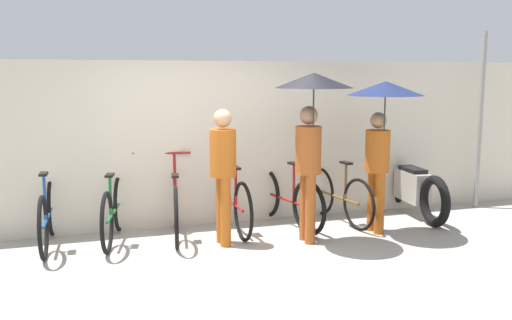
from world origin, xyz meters
The scene contains 13 objects.
ground_plane centered at (0.00, 0.00, 0.00)m, with size 30.00×30.00×0.00m, color #9E998E.
back_wall centered at (0.00, 1.96, 1.13)m, with size 13.07×0.12×2.26m.
parked_bicycle_0 centered at (-1.93, 1.49, 0.39)m, with size 0.44×1.76×1.06m.
parked_bicycle_1 centered at (-1.16, 1.48, 0.39)m, with size 0.53×1.70×1.06m.
parked_bicycle_2 centered at (-0.39, 1.42, 0.39)m, with size 0.46×1.72×1.04m.
parked_bicycle_3 centered at (0.39, 1.50, 0.40)m, with size 0.44×1.75×1.04m.
parked_bicycle_4 centered at (1.16, 1.52, 0.38)m, with size 0.55×1.80×0.99m.
parked_bicycle_5 centered at (1.93, 1.47, 0.38)m, with size 0.44×1.67×1.09m.
pedestrian_leading centered at (0.12, 0.93, 0.98)m, with size 0.32×0.32×1.67m.
pedestrian_center centered at (1.14, 0.64, 1.62)m, with size 0.94×0.94×2.10m.
pedestrian_trailing centered at (2.18, 0.75, 1.56)m, with size 0.97×0.97×1.99m.
motorcycle centered at (3.14, 1.49, 0.40)m, with size 0.58×2.02×0.92m.
awning_pole centered at (4.38, 1.60, 1.36)m, with size 0.07×0.07×2.72m.
Camera 1 is at (-1.58, -5.67, 2.11)m, focal length 40.00 mm.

